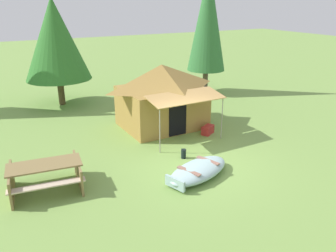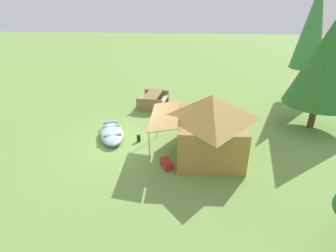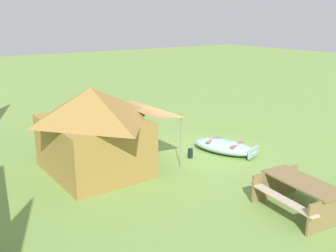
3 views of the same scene
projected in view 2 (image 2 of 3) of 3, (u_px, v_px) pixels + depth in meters
name	position (u px, v px, depth m)	size (l,w,h in m)	color
ground_plane	(127.00, 143.00, 12.19)	(80.00, 80.00, 0.00)	#779D49
beached_rowboat	(112.00, 133.00, 12.59)	(2.54, 1.77, 0.41)	#9CBBBD
canvas_cabin_tent	(210.00, 125.00, 10.82)	(3.47, 3.81, 2.59)	#A17C3A
picnic_table	(153.00, 98.00, 16.06)	(2.12, 1.75, 0.79)	olive
cooler_box	(167.00, 164.00, 10.39)	(0.57, 0.31, 0.33)	#AD2725
fuel_can	(139.00, 138.00, 12.27)	(0.17, 0.17, 0.32)	black
pine_tree_back_left	(326.00, 63.00, 12.29)	(3.14, 3.14, 5.16)	#4F3F27
pine_tree_far_center	(314.00, 24.00, 15.87)	(1.86, 1.86, 7.09)	brown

